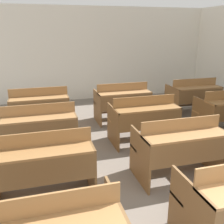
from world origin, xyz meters
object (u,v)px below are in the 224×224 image
at_px(bench_second_left, 44,163).
at_px(wastepaper_bin, 215,97).
at_px(bench_back_left, 40,107).
at_px(bench_back_center, 122,101).
at_px(bench_third_center, 144,118).
at_px(bench_third_left, 40,128).
at_px(bench_back_right, 194,95).
at_px(bench_second_center, 180,146).

xyz_separation_m(bench_second_left, wastepaper_bin, (5.01, 3.35, -0.33)).
height_order(bench_back_left, bench_back_center, same).
bearing_deg(bench_third_center, bench_third_left, -179.64).
relative_size(bench_back_left, bench_back_right, 1.00).
bearing_deg(bench_third_left, bench_third_center, 0.36).
distance_m(bench_second_left, bench_second_center, 1.88).
height_order(bench_third_left, bench_back_right, same).
bearing_deg(bench_second_left, bench_back_left, 89.88).
relative_size(bench_third_center, bench_back_center, 1.00).
relative_size(bench_third_center, bench_back_left, 1.00).
bearing_deg(bench_back_right, bench_back_left, -179.92).
bearing_deg(bench_second_center, bench_back_left, 125.89).
relative_size(bench_third_center, wastepaper_bin, 3.91).
bearing_deg(bench_back_right, bench_second_center, -125.99).
bearing_deg(bench_second_left, bench_second_center, -0.73).
bearing_deg(bench_back_right, bench_third_center, -145.54).
height_order(bench_third_center, wastepaper_bin, bench_third_center).
relative_size(bench_second_left, bench_back_right, 1.00).
bearing_deg(bench_second_left, bench_back_right, 34.34).
relative_size(bench_second_left, bench_back_left, 1.00).
relative_size(bench_third_left, wastepaper_bin, 3.91).
height_order(bench_second_left, bench_third_center, same).
xyz_separation_m(bench_back_center, wastepaper_bin, (3.14, 0.80, -0.33)).
distance_m(bench_back_right, wastepaper_bin, 1.49).
bearing_deg(bench_third_center, bench_back_right, 34.46).
distance_m(bench_third_left, bench_back_center, 2.29).
height_order(bench_second_left, bench_back_center, same).
xyz_separation_m(bench_back_center, bench_back_right, (1.91, 0.03, 0.00)).
height_order(bench_second_center, bench_back_left, same).
bearing_deg(bench_third_center, bench_back_left, 145.23).
distance_m(bench_second_left, bench_back_right, 4.57).
xyz_separation_m(bench_second_center, bench_back_right, (1.89, 2.60, 0.00)).
bearing_deg(bench_third_center, bench_second_center, -89.58).
relative_size(bench_second_center, bench_third_center, 1.00).
distance_m(bench_back_left, bench_back_center, 1.86).
distance_m(bench_second_center, bench_third_left, 2.30).
height_order(bench_third_left, bench_third_center, same).
distance_m(bench_back_left, wastepaper_bin, 5.08).
bearing_deg(bench_back_right, wastepaper_bin, 31.95).
height_order(bench_back_left, wastepaper_bin, bench_back_left).
relative_size(bench_third_center, bench_back_right, 1.00).
distance_m(bench_third_center, bench_back_right, 2.30).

